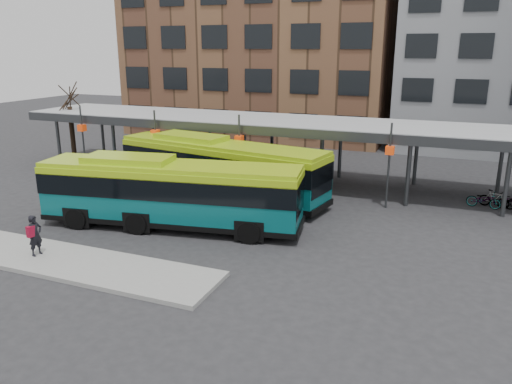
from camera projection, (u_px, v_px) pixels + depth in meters
name	position (u px, v px, depth m)	size (l,w,h in m)	color
ground	(213.00, 256.00, 21.65)	(120.00, 120.00, 0.00)	#28282B
boarding_island	(63.00, 261.00, 20.93)	(14.00, 3.00, 0.18)	gray
canopy	(301.00, 125.00, 32.03)	(40.00, 6.53, 4.80)	#999B9E
tree	(72.00, 132.00, 38.12)	(1.64, 1.64, 5.60)	black
building_brick	(264.00, 24.00, 50.66)	(26.00, 14.00, 22.00)	brown
bus_front	(170.00, 191.00, 24.62)	(13.21, 4.85, 3.57)	#085659
bus_rear	(220.00, 167.00, 29.53)	(13.48, 5.06, 3.64)	#085659
pedestrian	(35.00, 235.00, 21.05)	(0.51, 0.71, 1.77)	black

